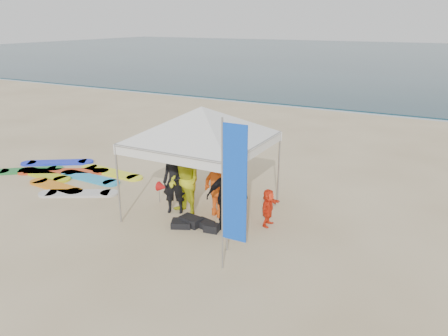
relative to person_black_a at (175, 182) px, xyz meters
name	(u,v)px	position (x,y,z in m)	size (l,w,h in m)	color
ground	(148,243)	(0.43, -1.79, -0.88)	(120.00, 120.00, 0.00)	beige
ocean	(415,57)	(0.43, 58.21, -0.84)	(160.00, 84.00, 0.08)	#0C2633
shoreline_foam	(340,110)	(0.43, 16.41, -0.88)	(160.00, 1.20, 0.01)	silver
person_black_a	(175,182)	(0.00, 0.00, 0.00)	(0.64, 0.42, 1.76)	black
person_yellow	(184,181)	(0.34, -0.04, 0.09)	(0.95, 0.74, 1.95)	yellow
person_orange_a	(219,185)	(1.16, 0.36, 0.01)	(1.15, 0.66, 1.78)	#E05113
person_black_b	(227,197)	(1.72, -0.24, -0.01)	(1.02, 0.42, 1.74)	black
person_orange_b	(234,175)	(1.04, 1.51, -0.11)	(0.76, 0.49, 1.55)	#DE5D13
person_seated	(268,208)	(2.55, 0.43, -0.39)	(0.91, 0.29, 0.99)	#F83616
canopy_tent	(201,107)	(0.65, 0.37, 2.03)	(4.42, 4.42, 3.34)	#A5A5A8
feather_flag	(233,186)	(2.73, -1.92, 1.04)	(0.55, 0.04, 3.26)	#A5A5A8
marker_pennant	(162,187)	(-0.66, 0.32, -0.38)	(0.28, 0.28, 0.64)	#A5A5A8
gear_pile	(194,223)	(0.94, -0.54, -0.78)	(1.33, 0.73, 0.22)	black
surfboard_spread	(67,175)	(-4.86, 0.66, -0.84)	(4.94, 3.31, 0.07)	silver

